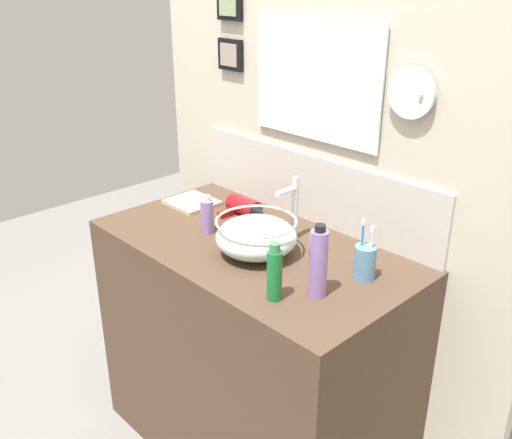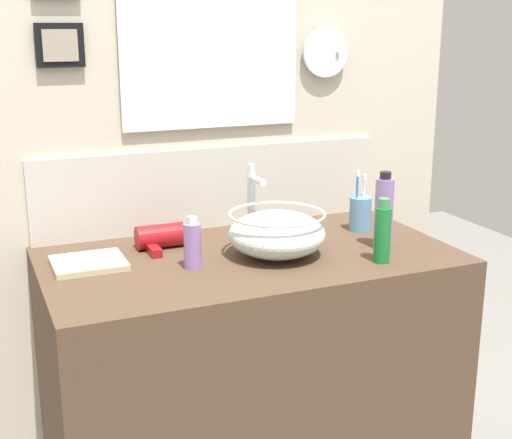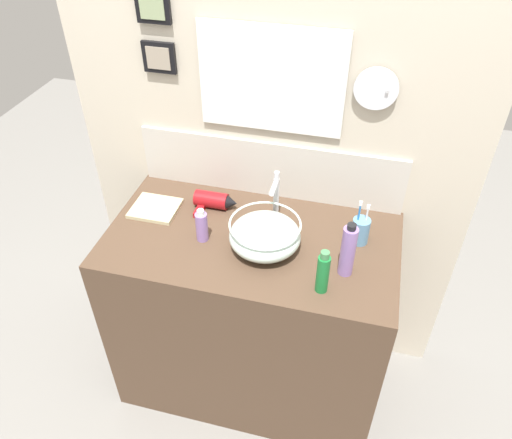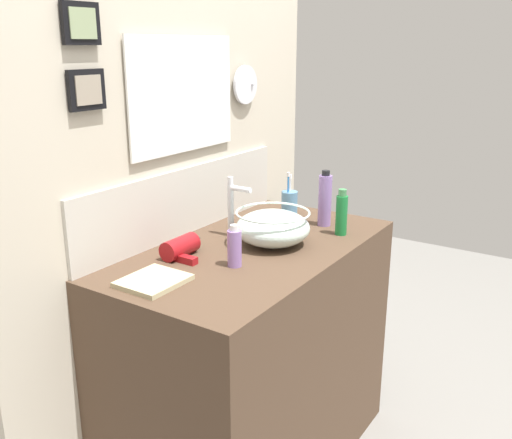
# 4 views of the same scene
# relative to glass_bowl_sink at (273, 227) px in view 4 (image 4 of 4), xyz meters

# --- Properties ---
(vanity_counter) EXTENTS (1.15, 0.63, 0.92)m
(vanity_counter) POSITION_rel_glass_bowl_sink_xyz_m (-0.07, 0.04, -0.53)
(vanity_counter) COLOR #4C3828
(vanity_counter) RESTS_ON ground
(back_panel) EXTENTS (1.69, 0.10, 2.38)m
(back_panel) POSITION_rel_glass_bowl_sink_xyz_m (-0.07, 0.38, 0.21)
(back_panel) COLOR beige
(back_panel) RESTS_ON ground
(glass_bowl_sink) EXTENTS (0.27, 0.27, 0.13)m
(glass_bowl_sink) POSITION_rel_glass_bowl_sink_xyz_m (0.00, 0.00, 0.00)
(glass_bowl_sink) COLOR silver
(glass_bowl_sink) RESTS_ON vanity_counter
(faucet) EXTENTS (0.02, 0.10, 0.23)m
(faucet) POSITION_rel_glass_bowl_sink_xyz_m (0.00, 0.18, 0.06)
(faucet) COLOR silver
(faucet) RESTS_ON vanity_counter
(hair_drier) EXTENTS (0.18, 0.13, 0.07)m
(hair_drier) POSITION_rel_glass_bowl_sink_xyz_m (-0.27, 0.20, -0.03)
(hair_drier) COLOR maroon
(hair_drier) RESTS_ON vanity_counter
(toothbrush_cup) EXTENTS (0.07, 0.07, 0.19)m
(toothbrush_cup) POSITION_rel_glass_bowl_sink_xyz_m (0.35, 0.13, -0.01)
(toothbrush_cup) COLOR #598CB2
(toothbrush_cup) RESTS_ON vanity_counter
(shampoo_bottle) EXTENTS (0.05, 0.05, 0.14)m
(shampoo_bottle) POSITION_rel_glass_bowl_sink_xyz_m (-0.25, -0.01, -0.00)
(shampoo_bottle) COLOR #8C6BB2
(shampoo_bottle) RESTS_ON vanity_counter
(lotion_bottle) EXTENTS (0.04, 0.04, 0.18)m
(lotion_bottle) POSITION_rel_glass_bowl_sink_xyz_m (0.24, -0.16, 0.02)
(lotion_bottle) COLOR #197233
(lotion_bottle) RESTS_ON vanity_counter
(soap_dispenser) EXTENTS (0.05, 0.05, 0.23)m
(soap_dispenser) POSITION_rel_glass_bowl_sink_xyz_m (0.31, -0.05, 0.04)
(soap_dispenser) COLOR #8C6BB2
(soap_dispenser) RESTS_ON vanity_counter
(hand_towel) EXTENTS (0.19, 0.17, 0.02)m
(hand_towel) POSITION_rel_glass_bowl_sink_xyz_m (-0.50, 0.12, -0.06)
(hand_towel) COLOR tan
(hand_towel) RESTS_ON vanity_counter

